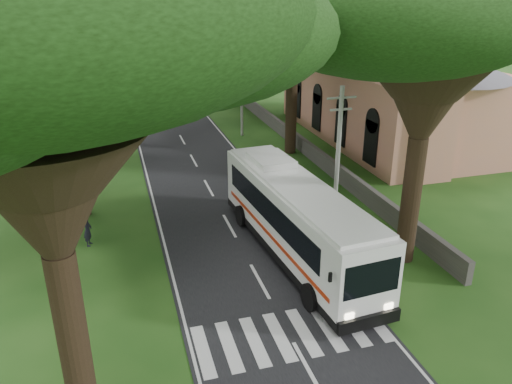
# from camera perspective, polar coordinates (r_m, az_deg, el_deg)

# --- Properties ---
(ground) EXTENTS (140.00, 140.00, 0.00)m
(ground) POSITION_cam_1_polar(r_m,az_deg,el_deg) (21.76, 1.98, -12.90)
(ground) COLOR #1D4614
(ground) RESTS_ON ground
(road) EXTENTS (8.00, 120.00, 0.04)m
(road) POSITION_cam_1_polar(r_m,az_deg,el_deg) (44.05, -8.23, 5.57)
(road) COLOR black
(road) RESTS_ON ground
(crosswalk) EXTENTS (8.00, 3.00, 0.01)m
(crosswalk) POSITION_cam_1_polar(r_m,az_deg,el_deg) (20.25, 3.81, -16.02)
(crosswalk) COLOR silver
(crosswalk) RESTS_ON ground
(property_wall) EXTENTS (0.35, 50.00, 1.20)m
(property_wall) POSITION_cam_1_polar(r_m,az_deg,el_deg) (45.02, 3.39, 6.90)
(property_wall) COLOR #383533
(property_wall) RESTS_ON ground
(church) EXTENTS (14.00, 24.00, 11.60)m
(church) POSITION_cam_1_polar(r_m,az_deg,el_deg) (45.68, 15.36, 11.93)
(church) COLOR tan
(church) RESTS_ON ground
(pole_near) EXTENTS (1.60, 0.24, 8.00)m
(pole_near) POSITION_cam_1_polar(r_m,az_deg,el_deg) (26.78, 9.32, 3.82)
(pole_near) COLOR gray
(pole_near) RESTS_ON ground
(pole_mid) EXTENTS (1.60, 0.24, 8.00)m
(pole_mid) POSITION_cam_1_polar(r_m,az_deg,el_deg) (45.06, -1.66, 11.62)
(pole_mid) COLOR gray
(pole_mid) RESTS_ON ground
(pole_far) EXTENTS (1.60, 0.24, 8.00)m
(pole_far) POSITION_cam_1_polar(r_m,az_deg,el_deg) (64.38, -6.35, 14.74)
(pole_far) COLOR gray
(pole_far) RESTS_ON ground
(tree_l_near) EXTENTS (13.44, 13.44, 14.95)m
(tree_l_near) POSITION_cam_1_polar(r_m,az_deg,el_deg) (12.99, -25.57, 17.53)
(tree_l_near) COLOR black
(tree_l_near) RESTS_ON ground
(tree_l_mida) EXTENTS (13.81, 13.81, 13.90)m
(tree_l_mida) POSITION_cam_1_polar(r_m,az_deg,el_deg) (28.99, -21.89, 17.45)
(tree_l_mida) COLOR black
(tree_l_mida) RESTS_ON ground
(coach_bus) EXTENTS (3.94, 13.41, 3.90)m
(coach_bus) POSITION_cam_1_polar(r_m,az_deg,el_deg) (24.61, 4.56, -2.87)
(coach_bus) COLOR white
(coach_bus) RESTS_ON ground
(distant_car_b) EXTENTS (2.72, 4.60, 1.43)m
(distant_car_b) POSITION_cam_1_polar(r_m,az_deg,el_deg) (65.13, -12.71, 11.36)
(distant_car_b) COLOR navy
(distant_car_b) RESTS_ON road
(distant_car_c) EXTENTS (2.93, 4.49, 1.21)m
(distant_car_c) POSITION_cam_1_polar(r_m,az_deg,el_deg) (78.10, -11.63, 13.12)
(distant_car_c) COLOR maroon
(distant_car_c) RESTS_ON road
(pedestrian) EXTENTS (0.54, 0.70, 1.71)m
(pedestrian) POSITION_cam_1_polar(r_m,az_deg,el_deg) (27.43, -18.69, -4.18)
(pedestrian) COLOR black
(pedestrian) RESTS_ON ground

